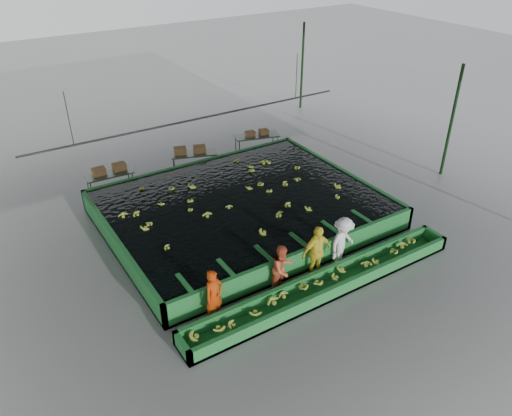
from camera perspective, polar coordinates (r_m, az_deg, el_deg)
ground at (r=18.37m, az=0.84°, el=-3.36°), size 80.00×80.00×0.00m
shed_roof at (r=16.12m, az=0.97°, el=11.55°), size 20.00×22.00×0.04m
shed_posts at (r=17.10m, az=0.90°, el=3.61°), size 20.00×22.00×5.00m
flotation_tank at (r=19.21m, az=-1.60°, el=-0.13°), size 10.00×8.00×0.90m
tank_water at (r=19.01m, az=-1.62°, el=0.91°), size 9.70×7.70×0.00m
sorting_trough at (r=15.93m, az=8.02°, el=-8.70°), size 10.00×1.00×0.50m
cableway_rail at (r=20.91m, az=-6.73°, el=10.07°), size 0.08×0.08×14.00m
rail_hanger_left at (r=19.09m, az=-20.62°, el=9.50°), size 0.04×0.04×2.00m
rail_hanger_right at (r=23.07m, az=4.65°, el=14.77°), size 0.04×0.04×2.00m
worker_a at (r=14.52m, az=-4.80°, el=-9.96°), size 0.70×0.55×1.70m
worker_b at (r=15.50m, az=3.03°, el=-6.95°), size 0.94×0.81×1.66m
worker_c at (r=16.09m, az=6.92°, el=-5.03°), size 1.11×0.47×1.90m
worker_d at (r=16.72m, az=9.88°, el=-3.90°), size 1.34×1.01×1.84m
packing_table_left at (r=21.99m, az=-16.28°, el=2.77°), size 1.97×0.86×0.88m
packing_table_mid at (r=23.06m, az=-7.07°, el=5.23°), size 2.20×1.46×0.93m
packing_table_right at (r=24.69m, az=0.07°, el=7.30°), size 2.30×1.42×0.98m
box_stack_left at (r=21.89m, az=-16.38°, el=3.93°), size 1.42×0.42×0.30m
box_stack_mid at (r=22.87m, az=-7.54°, el=6.26°), size 1.47×0.86×0.31m
box_stack_right at (r=24.48m, az=0.11°, el=8.33°), size 1.19×0.54×0.25m
floating_bananas at (r=19.61m, az=-2.82°, el=1.89°), size 8.98×6.12×0.12m
trough_bananas at (r=15.84m, az=8.06°, el=-8.28°), size 8.76×0.58×0.12m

